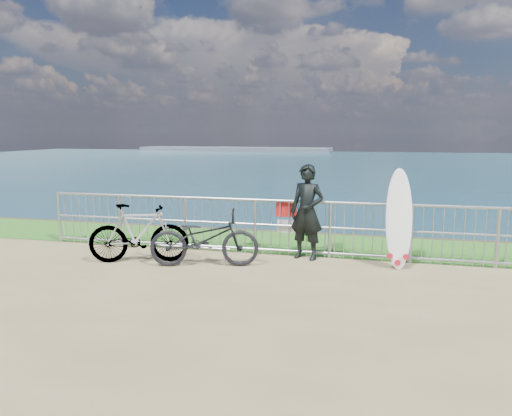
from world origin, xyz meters
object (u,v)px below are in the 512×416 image
(surfer, at_px, (307,212))
(surfboard, at_px, (399,222))
(bicycle_far, at_px, (139,233))
(bicycle_near, at_px, (204,238))

(surfer, height_order, surfboard, surfer)
(surfer, distance_m, bicycle_far, 3.22)
(bicycle_far, bearing_deg, surfer, -90.61)
(bicycle_far, bearing_deg, bicycle_near, -107.77)
(bicycle_far, bearing_deg, surfboard, -99.71)
(surfer, height_order, bicycle_far, surfer)
(surfboard, bearing_deg, surfer, 172.40)
(surfboard, xyz_separation_m, bicycle_near, (-3.44, -0.76, -0.31))
(surfboard, bearing_deg, bicycle_far, -170.42)
(surfer, bearing_deg, bicycle_far, -145.47)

